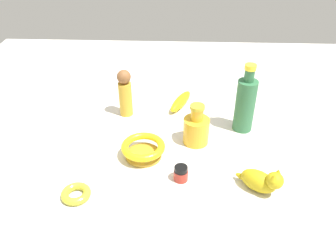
# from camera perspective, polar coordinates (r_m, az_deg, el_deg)

# --- Properties ---
(ground) EXTENTS (2.00, 2.00, 0.00)m
(ground) POSITION_cam_1_polar(r_m,az_deg,el_deg) (1.17, 0.00, -3.51)
(ground) COLOR silver
(person_figure_adult) EXTENTS (0.07, 0.07, 0.19)m
(person_figure_adult) POSITION_cam_1_polar(r_m,az_deg,el_deg) (1.30, -7.15, 5.53)
(person_figure_adult) COLOR gold
(person_figure_adult) RESTS_ON ground
(bottle_short) EXTENTS (0.09, 0.09, 0.15)m
(bottle_short) POSITION_cam_1_polar(r_m,az_deg,el_deg) (1.16, 4.71, -0.42)
(bottle_short) COLOR gold
(bottle_short) RESTS_ON ground
(banana) EXTENTS (0.17, 0.10, 0.04)m
(banana) POSITION_cam_1_polar(r_m,az_deg,el_deg) (1.38, 2.13, 4.13)
(banana) COLOR yellow
(banana) RESTS_ON ground
(nail_polish_jar) EXTENTS (0.04, 0.04, 0.05)m
(nail_polish_jar) POSITION_cam_1_polar(r_m,az_deg,el_deg) (1.03, 2.15, -7.87)
(nail_polish_jar) COLOR #A92E21
(nail_polish_jar) RESTS_ON ground
(bottle_tall) EXTENTS (0.07, 0.07, 0.25)m
(bottle_tall) POSITION_cam_1_polar(r_m,az_deg,el_deg) (1.23, 12.72, 3.68)
(bottle_tall) COLOR #2F6941
(bottle_tall) RESTS_ON ground
(cat_figurine) EXTENTS (0.11, 0.12, 0.09)m
(cat_figurine) POSITION_cam_1_polar(r_m,az_deg,el_deg) (1.02, 15.37, -8.72)
(cat_figurine) COLOR gold
(cat_figurine) RESTS_ON ground
(bowl) EXTENTS (0.14, 0.14, 0.05)m
(bowl) POSITION_cam_1_polar(r_m,az_deg,el_deg) (1.11, -4.14, -3.76)
(bowl) COLOR #B88C28
(bowl) RESTS_ON ground
(bangle) EXTENTS (0.08, 0.08, 0.02)m
(bangle) POSITION_cam_1_polar(r_m,az_deg,el_deg) (1.02, -15.04, -10.82)
(bangle) COLOR gold
(bangle) RESTS_ON ground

